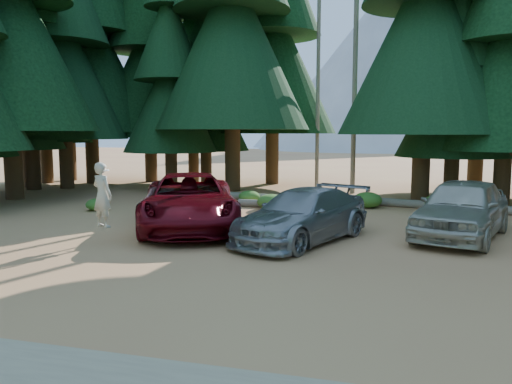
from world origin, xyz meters
TOP-DOWN VIEW (x-y plane):
  - ground at (0.00, 0.00)m, footprint 160.00×160.00m
  - forest_belt_north at (0.00, 15.00)m, footprint 36.00×7.00m
  - snag_front at (0.80, 14.50)m, footprint 0.24×0.24m
  - snag_back at (-1.20, 16.00)m, footprint 0.20×0.20m
  - mountain_peak at (-2.59, 88.23)m, footprint 48.00×50.00m
  - red_pickup at (-3.44, 3.85)m, footprint 5.01×6.81m
  - silver_minivan_center at (0.30, 2.95)m, footprint 3.79×5.35m
  - silver_minivan_right at (4.61, 4.61)m, footprint 3.53×5.40m
  - frisbee_player at (-4.90, 1.30)m, footprint 0.75×0.61m
  - log_left at (-2.88, 10.50)m, footprint 4.68×1.19m
  - log_mid at (-1.46, 8.75)m, footprint 3.72×0.35m
  - log_right at (4.63, 9.84)m, footprint 5.10×1.66m
  - shrub_far_left at (-5.49, 7.51)m, footprint 1.06×1.06m
  - shrub_left at (-3.25, 10.00)m, footprint 0.92×0.92m
  - shrub_center_left at (-1.87, 8.28)m, footprint 1.10×1.10m
  - shrub_center_right at (1.75, 9.74)m, footprint 1.15×1.15m
  - shrub_right at (4.45, 10.00)m, footprint 1.07×1.07m
  - shrub_far_right at (5.69, 10.00)m, footprint 1.08×1.08m
  - shrub_edge_west at (-8.30, 6.28)m, footprint 0.85×0.85m

SIDE VIEW (x-z plane):
  - ground at x=0.00m, z-range 0.00..0.00m
  - forest_belt_north at x=0.00m, z-range -11.00..11.00m
  - log_mid at x=-1.46m, z-range 0.00..0.31m
  - log_right at x=4.63m, z-range 0.00..0.33m
  - log_left at x=-2.88m, z-range 0.00..0.34m
  - shrub_edge_west at x=-8.30m, z-range 0.00..0.47m
  - shrub_left at x=-3.25m, z-range 0.00..0.51m
  - shrub_far_left at x=-5.49m, z-range 0.00..0.58m
  - shrub_right at x=4.45m, z-range 0.00..0.59m
  - shrub_far_right at x=5.69m, z-range 0.00..0.59m
  - shrub_center_left at x=-1.87m, z-range 0.00..0.60m
  - shrub_center_right at x=1.75m, z-range 0.00..0.63m
  - silver_minivan_center at x=0.30m, z-range 0.00..1.44m
  - silver_minivan_right at x=4.61m, z-range 0.00..1.71m
  - red_pickup at x=-3.44m, z-range 0.00..1.72m
  - frisbee_player at x=-4.90m, z-range 0.44..2.21m
  - snag_back at x=-1.20m, z-range 0.00..10.00m
  - snag_front at x=0.80m, z-range 0.00..12.00m
  - mountain_peak at x=-2.59m, z-range -1.29..26.71m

